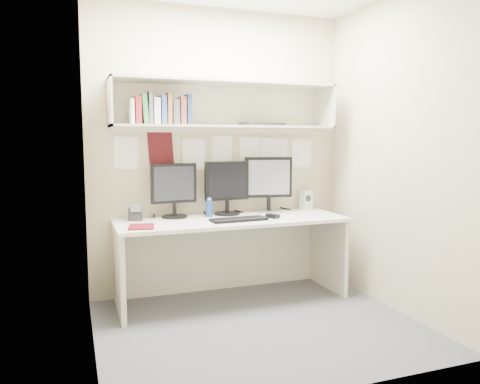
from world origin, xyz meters
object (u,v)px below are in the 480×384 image
object	(u,v)px
desk	(232,259)
monitor_center	(227,186)
monitor_left	(174,188)
desk_phone	(135,214)
keyboard	(239,219)
monitor_right	(269,183)
speaker	(306,200)
maroon_notebook	(141,227)

from	to	relation	value
desk	monitor_center	world-z (taller)	monitor_center
desk	monitor_left	distance (m)	0.81
monitor_center	desk_phone	size ratio (longest dim) A/B	3.48
keyboard	desk_phone	distance (m)	0.88
desk	monitor_left	bearing A→B (deg)	154.60
monitor_left	monitor_right	world-z (taller)	monitor_right
speaker	monitor_center	bearing A→B (deg)	168.61
speaker	maroon_notebook	distance (m)	1.73
desk_phone	monitor_left	bearing A→B (deg)	16.25
monitor_left	speaker	distance (m)	1.34
keyboard	speaker	xyz separation A→B (m)	(0.85, 0.41, 0.08)
monitor_right	desk_phone	world-z (taller)	monitor_right
monitor_right	maroon_notebook	distance (m)	1.33
monitor_center	monitor_left	bearing A→B (deg)	176.20
monitor_left	speaker	xyz separation A→B (m)	(1.33, 0.05, -0.16)
monitor_left	desk_phone	world-z (taller)	monitor_left
monitor_center	speaker	bearing A→B (deg)	-0.64
speaker	desk	bearing A→B (deg)	-177.50
desk_phone	keyboard	bearing A→B (deg)	-11.34
monitor_right	keyboard	xyz separation A→B (m)	(-0.43, -0.36, -0.27)
speaker	maroon_notebook	bearing A→B (deg)	-179.99
desk	desk_phone	bearing A→B (deg)	167.25
desk_phone	monitor_center	bearing A→B (deg)	12.67
monitor_center	keyboard	size ratio (longest dim) A/B	1.01
desk	desk_phone	size ratio (longest dim) A/B	14.29
desk	monitor_center	distance (m)	0.67
keyboard	desk_phone	xyz separation A→B (m)	(-0.82, 0.32, 0.04)
monitor_center	desk_phone	distance (m)	0.86
desk	monitor_center	xyz separation A→B (m)	(0.03, 0.22, 0.63)
maroon_notebook	desk_phone	size ratio (longest dim) A/B	1.68
monitor_left	monitor_center	distance (m)	0.49
monitor_center	keyboard	bearing A→B (deg)	-95.78
monitor_center	maroon_notebook	size ratio (longest dim) A/B	2.07
monitor_left	monitor_center	bearing A→B (deg)	-4.32
desk	maroon_notebook	xyz separation A→B (m)	(-0.81, -0.17, 0.37)
maroon_notebook	desk_phone	distance (m)	0.35
speaker	maroon_notebook	world-z (taller)	speaker
desk	desk_phone	world-z (taller)	desk_phone
speaker	monitor_right	bearing A→B (deg)	171.70
monitor_right	speaker	distance (m)	0.46
monitor_center	maroon_notebook	world-z (taller)	monitor_center
desk	monitor_center	size ratio (longest dim) A/B	4.11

